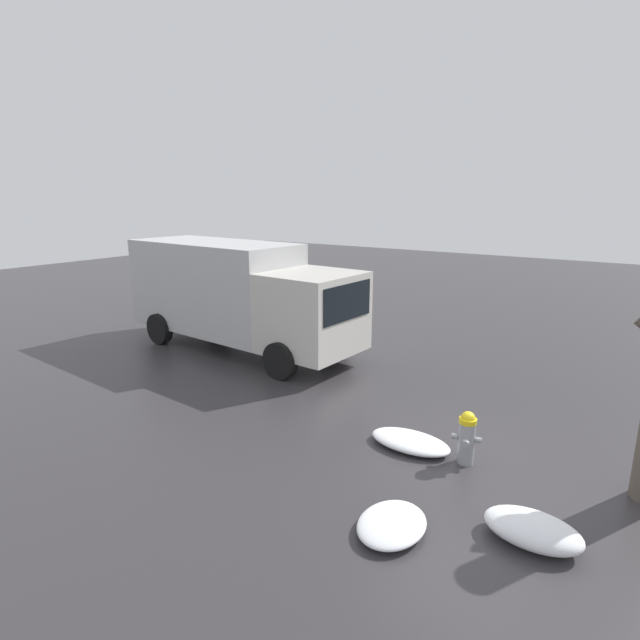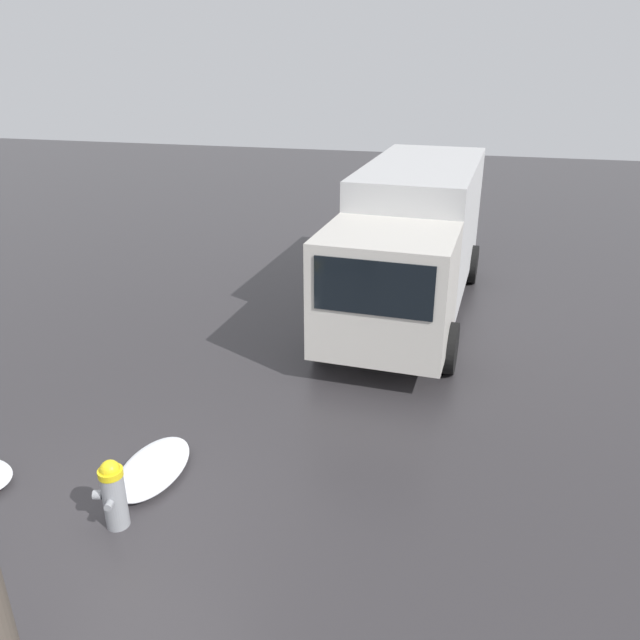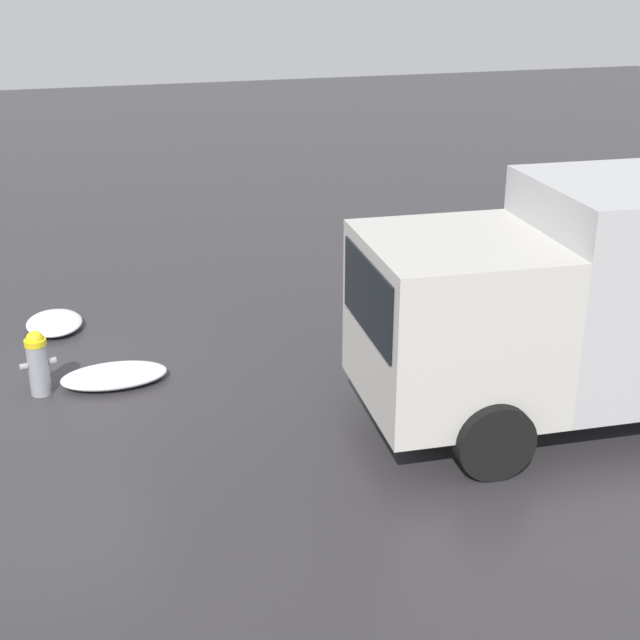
{
  "view_description": "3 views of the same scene",
  "coord_description": "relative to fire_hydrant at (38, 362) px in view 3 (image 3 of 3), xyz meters",
  "views": [
    {
      "loc": [
        -2.21,
        7.41,
        4.24
      ],
      "look_at": [
        4.26,
        -2.01,
        1.39
      ],
      "focal_mm": 28.0,
      "sensor_mm": 36.0,
      "label": 1
    },
    {
      "loc": [
        -5.03,
        -3.68,
        5.12
      ],
      "look_at": [
        3.71,
        -1.53,
        1.22
      ],
      "focal_mm": 35.0,
      "sensor_mm": 36.0,
      "label": 2
    },
    {
      "loc": [
        0.53,
        -11.15,
        5.4
      ],
      "look_at": [
        3.58,
        -0.91,
        0.99
      ],
      "focal_mm": 50.0,
      "sensor_mm": 36.0,
      "label": 3
    }
  ],
  "objects": [
    {
      "name": "ground_plane",
      "position": [
        0.0,
        -0.0,
        -0.46
      ],
      "size": [
        60.0,
        60.0,
        0.0
      ],
      "primitive_type": "plane",
      "color": "#333033"
    },
    {
      "name": "snow_pile_curbside",
      "position": [
        0.21,
        2.23,
        -0.36
      ],
      "size": [
        0.85,
        1.1,
        0.2
      ],
      "color": "white",
      "rests_on": "ground_plane"
    },
    {
      "name": "fire_hydrant",
      "position": [
        0.0,
        0.0,
        0.0
      ],
      "size": [
        0.48,
        0.38,
        0.9
      ],
      "rotation": [
        0.0,
        0.0,
        1.81
      ],
      "color": "gray",
      "rests_on": "ground_plane"
    },
    {
      "name": "snow_pile_by_tree",
      "position": [
        0.96,
        0.04,
        -0.35
      ],
      "size": [
        1.42,
        0.78,
        0.22
      ],
      "color": "white",
      "rests_on": "ground_plane"
    }
  ]
}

